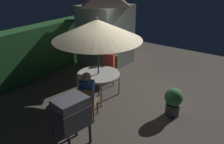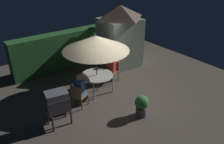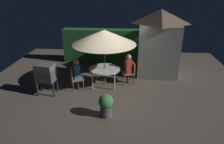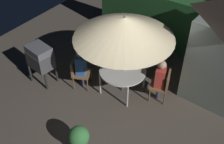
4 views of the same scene
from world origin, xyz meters
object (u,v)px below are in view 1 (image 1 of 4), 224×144
Objects in this scene: chair_near_shed at (110,67)px; chair_far_side at (87,101)px; patio_umbrella at (97,30)px; bbq_grill at (71,114)px; person_in_blue at (87,90)px; person_in_red at (109,60)px; patio_table at (99,75)px; potted_plant_by_shed at (173,101)px; garden_shed at (106,27)px.

chair_near_shed and chair_far_side have the same top height.
patio_umbrella reaches higher than chair_far_side.
bbq_grill is 0.95× the size of person_in_blue.
chair_far_side is at bearing -158.97° from chair_near_shed.
patio_umbrella is 2.76× the size of chair_far_side.
person_in_red is at bearing 17.51° from patio_umbrella.
chair_far_side is (-1.12, -0.50, -0.15)m from patio_table.
chair_near_shed is 2.24m from person_in_blue.
person_in_blue is (0.08, 0.04, 0.26)m from chair_far_side.
potted_plant_by_shed is (1.43, -1.71, -0.10)m from chair_far_side.
garden_shed is 1.86m from person_in_red.
garden_shed is 2.79m from patio_table.
chair_far_side is 0.71× the size of person_in_blue.
bbq_grill reaches higher than chair_near_shed.
bbq_grill is 0.95× the size of person_in_red.
person_in_blue is (-2.08, -0.79, 0.26)m from chair_near_shed.
chair_near_shed is at bearing 20.91° from person_in_blue.
patio_umbrella is 2.75m from potted_plant_by_shed.
chair_far_side is 2.23m from potted_plant_by_shed.
garden_shed is at bearing 41.62° from chair_near_shed.
garden_shed is at bearing 61.60° from potted_plant_by_shed.
patio_umbrella is at bearing 24.36° from bbq_grill.
patio_table is at bearing -147.95° from garden_shed.
patio_umbrella is 2.76× the size of chair_near_shed.
person_in_blue is at bearing 127.72° from potted_plant_by_shed.
bbq_grill is 1.15m from person_in_blue.
person_in_red is (2.08, 0.80, 0.26)m from chair_far_side.
person_in_red is 1.00× the size of person_in_blue.
patio_table is 1.39× the size of chair_near_shed.
bbq_grill is 3.29m from person_in_red.
patio_table is 1.39× the size of chair_far_side.
garden_shed is 1.91m from chair_near_shed.
patio_table is 1.01m from person_in_red.
person_in_red reaches higher than chair_far_side.
patio_umbrella is at bearing 97.83° from potted_plant_by_shed.
potted_plant_by_shed is at bearing -82.17° from patio_table.
person_in_red is (3.04, 1.25, -0.06)m from bbq_grill.
potted_plant_by_shed is (-0.73, -2.54, -0.10)m from chair_near_shed.
garden_shed is at bearing 32.05° from patio_umbrella.
patio_umbrella reaches higher than person_in_blue.
person_in_red is at bearing -139.55° from garden_shed.
chair_far_side is at bearing -158.83° from person_in_red.
patio_table is (-2.26, -1.42, -0.82)m from garden_shed.
patio_umbrella is 1.69m from person_in_blue.
person_in_blue is at bearing -155.85° from patio_umbrella.
bbq_grill is 1.33× the size of chair_near_shed.
bbq_grill reaches higher than chair_far_side.
garden_shed reaches higher than potted_plant_by_shed.
garden_shed is at bearing 32.05° from patio_table.
garden_shed is 4.26m from potted_plant_by_shed.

